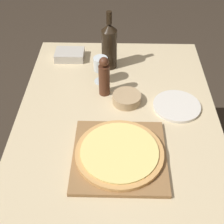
# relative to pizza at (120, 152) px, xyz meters

# --- Properties ---
(dining_table) EXTENTS (0.92, 1.56, 0.77)m
(dining_table) POSITION_rel_pizza_xyz_m (-0.01, 0.10, -0.12)
(dining_table) COLOR #CCB78E
(dining_table) RESTS_ON ground_plane
(cutting_board) EXTENTS (0.37, 0.37, 0.02)m
(cutting_board) POSITION_rel_pizza_xyz_m (0.00, 0.00, -0.02)
(cutting_board) COLOR olive
(cutting_board) RESTS_ON dining_table
(pizza) EXTENTS (0.35, 0.35, 0.02)m
(pizza) POSITION_rel_pizza_xyz_m (0.00, 0.00, 0.00)
(pizza) COLOR tan
(pizza) RESTS_ON cutting_board
(wine_bottle) EXTENTS (0.08, 0.08, 0.32)m
(wine_bottle) POSITION_rel_pizza_xyz_m (-0.06, 0.64, 0.10)
(wine_bottle) COLOR black
(wine_bottle) RESTS_ON dining_table
(pepper_mill) EXTENTS (0.05, 0.05, 0.21)m
(pepper_mill) POSITION_rel_pizza_xyz_m (-0.08, 0.40, 0.07)
(pepper_mill) COLOR #4C2819
(pepper_mill) RESTS_ON dining_table
(wine_glass) EXTENTS (0.07, 0.07, 0.14)m
(wine_glass) POSITION_rel_pizza_xyz_m (-0.10, 0.50, 0.07)
(wine_glass) COLOR silver
(wine_glass) RESTS_ON dining_table
(small_bowl) EXTENTS (0.14, 0.14, 0.04)m
(small_bowl) POSITION_rel_pizza_xyz_m (0.03, 0.34, -0.01)
(small_bowl) COLOR tan
(small_bowl) RESTS_ON dining_table
(dinner_plate) EXTENTS (0.22, 0.22, 0.01)m
(dinner_plate) POSITION_rel_pizza_xyz_m (0.27, 0.31, -0.02)
(dinner_plate) COLOR silver
(dinner_plate) RESTS_ON dining_table
(food_container) EXTENTS (0.16, 0.12, 0.05)m
(food_container) POSITION_rel_pizza_xyz_m (-0.29, 0.71, -0.01)
(food_container) COLOR #BCB7AD
(food_container) RESTS_ON dining_table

